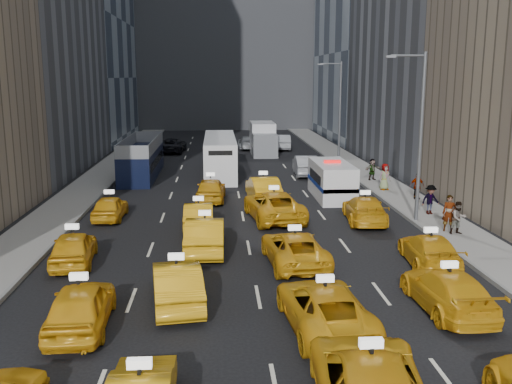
# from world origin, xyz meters

# --- Properties ---
(ground) EXTENTS (160.00, 160.00, 0.00)m
(ground) POSITION_xyz_m (0.00, 0.00, 0.00)
(ground) COLOR black
(ground) RESTS_ON ground
(sidewalk_west) EXTENTS (3.00, 90.00, 0.15)m
(sidewalk_west) POSITION_xyz_m (-10.50, 25.00, 0.07)
(sidewalk_west) COLOR gray
(sidewalk_west) RESTS_ON ground
(sidewalk_east) EXTENTS (3.00, 90.00, 0.15)m
(sidewalk_east) POSITION_xyz_m (10.50, 25.00, 0.07)
(sidewalk_east) COLOR gray
(sidewalk_east) RESTS_ON ground
(curb_west) EXTENTS (0.15, 90.00, 0.18)m
(curb_west) POSITION_xyz_m (-9.05, 25.00, 0.09)
(curb_west) COLOR slate
(curb_west) RESTS_ON ground
(curb_east) EXTENTS (0.15, 90.00, 0.18)m
(curb_east) POSITION_xyz_m (9.05, 25.00, 0.09)
(curb_east) COLOR slate
(curb_east) RESTS_ON ground
(streetlight_near) EXTENTS (2.15, 0.22, 9.00)m
(streetlight_near) POSITION_xyz_m (9.18, 12.00, 4.92)
(streetlight_near) COLOR #595B60
(streetlight_near) RESTS_ON ground
(streetlight_far) EXTENTS (2.15, 0.22, 9.00)m
(streetlight_far) POSITION_xyz_m (9.18, 32.00, 4.92)
(streetlight_far) COLOR #595B60
(streetlight_far) RESTS_ON ground
(taxi_2) EXTENTS (3.18, 5.82, 1.55)m
(taxi_2) POSITION_xyz_m (2.07, -5.34, 0.77)
(taxi_2) COLOR orange
(taxi_2) RESTS_ON ground
(taxi_4) EXTENTS (1.97, 4.48, 1.50)m
(taxi_4) POSITION_xyz_m (-5.71, -0.23, 0.75)
(taxi_4) COLOR orange
(taxi_4) RESTS_ON ground
(taxi_5) EXTENTS (2.18, 4.73, 1.50)m
(taxi_5) POSITION_xyz_m (-2.84, 1.53, 0.75)
(taxi_5) COLOR orange
(taxi_5) RESTS_ON ground
(taxi_6) EXTENTS (2.77, 5.28, 1.42)m
(taxi_6) POSITION_xyz_m (1.89, -0.71, 0.71)
(taxi_6) COLOR orange
(taxi_6) RESTS_ON ground
(taxi_7) EXTENTS (2.10, 4.88, 1.40)m
(taxi_7) POSITION_xyz_m (6.28, 0.37, 0.70)
(taxi_7) COLOR orange
(taxi_7) RESTS_ON ground
(taxi_8) EXTENTS (2.07, 4.29, 1.41)m
(taxi_8) POSITION_xyz_m (-7.47, 6.15, 0.71)
(taxi_8) COLOR orange
(taxi_8) RESTS_ON ground
(taxi_9) EXTENTS (1.75, 4.85, 1.59)m
(taxi_9) POSITION_xyz_m (-1.99, 7.48, 0.80)
(taxi_9) COLOR orange
(taxi_9) RESTS_ON ground
(taxi_10) EXTENTS (2.65, 5.09, 1.37)m
(taxi_10) POSITION_xyz_m (1.79, 5.50, 0.69)
(taxi_10) COLOR orange
(taxi_10) RESTS_ON ground
(taxi_11) EXTENTS (2.27, 4.72, 1.32)m
(taxi_11) POSITION_xyz_m (7.38, 4.94, 0.66)
(taxi_11) COLOR orange
(taxi_11) RESTS_ON ground
(taxi_12) EXTENTS (1.62, 3.91, 1.32)m
(taxi_12) POSITION_xyz_m (-7.35, 13.86, 0.66)
(taxi_12) COLOR orange
(taxi_12) RESTS_ON ground
(taxi_13) EXTENTS (1.52, 4.21, 1.38)m
(taxi_13) POSITION_xyz_m (-2.39, 11.52, 0.69)
(taxi_13) COLOR orange
(taxi_13) RESTS_ON ground
(taxi_14) EXTENTS (3.33, 5.97, 1.58)m
(taxi_14) POSITION_xyz_m (1.68, 13.17, 0.79)
(taxi_14) COLOR orange
(taxi_14) RESTS_ON ground
(taxi_15) EXTENTS (2.46, 5.06, 1.42)m
(taxi_15) POSITION_xyz_m (6.52, 12.25, 0.71)
(taxi_15) COLOR orange
(taxi_15) RESTS_ON ground
(taxi_16) EXTENTS (2.00, 4.49, 1.50)m
(taxi_16) POSITION_xyz_m (-1.83, 18.13, 0.75)
(taxi_16) COLOR orange
(taxi_16) RESTS_ON ground
(taxi_17) EXTENTS (2.06, 4.94, 1.59)m
(taxi_17) POSITION_xyz_m (1.48, 17.93, 0.79)
(taxi_17) COLOR orange
(taxi_17) RESTS_ON ground
(nypd_van) EXTENTS (2.86, 5.96, 2.46)m
(nypd_van) POSITION_xyz_m (5.99, 18.60, 1.12)
(nypd_van) COLOR white
(nypd_van) RESTS_ON ground
(double_decker) EXTENTS (2.39, 10.43, 3.03)m
(double_decker) POSITION_xyz_m (-7.29, 27.44, 1.50)
(double_decker) COLOR black
(double_decker) RESTS_ON ground
(city_bus) EXTENTS (3.32, 11.77, 3.00)m
(city_bus) POSITION_xyz_m (-1.17, 28.34, 1.49)
(city_bus) COLOR white
(city_bus) RESTS_ON ground
(box_truck) EXTENTS (2.70, 6.98, 3.14)m
(box_truck) POSITION_xyz_m (3.25, 39.94, 1.54)
(box_truck) COLOR silver
(box_truck) RESTS_ON ground
(misc_car_0) EXTENTS (1.88, 4.93, 1.60)m
(misc_car_0) POSITION_xyz_m (5.61, 27.24, 0.80)
(misc_car_0) COLOR #9EA0A5
(misc_car_0) RESTS_ON ground
(misc_car_1) EXTENTS (2.89, 5.49, 1.47)m
(misc_car_1) POSITION_xyz_m (-6.01, 41.83, 0.74)
(misc_car_1) COLOR black
(misc_car_1) RESTS_ON ground
(misc_car_2) EXTENTS (2.00, 4.93, 1.43)m
(misc_car_2) POSITION_xyz_m (1.97, 44.12, 0.71)
(misc_car_2) COLOR gray
(misc_car_2) RESTS_ON ground
(misc_car_3) EXTENTS (2.04, 4.53, 1.51)m
(misc_car_3) POSITION_xyz_m (-1.29, 43.47, 0.76)
(misc_car_3) COLOR black
(misc_car_3) RESTS_ON ground
(misc_car_4) EXTENTS (2.05, 4.98, 1.60)m
(misc_car_4) POSITION_xyz_m (5.59, 43.54, 0.80)
(misc_car_4) COLOR #A1A3A8
(misc_car_4) RESTS_ON ground
(pedestrian_0) EXTENTS (0.79, 0.66, 1.84)m
(pedestrian_0) POSITION_xyz_m (10.11, 9.62, 1.07)
(pedestrian_0) COLOR gray
(pedestrian_0) RESTS_ON sidewalk_east
(pedestrian_1) EXTENTS (0.85, 0.55, 1.63)m
(pedestrian_1) POSITION_xyz_m (10.36, 9.06, 0.96)
(pedestrian_1) COLOR gray
(pedestrian_1) RESTS_ON sidewalk_east
(pedestrian_2) EXTENTS (1.15, 0.67, 1.67)m
(pedestrian_2) POSITION_xyz_m (10.51, 13.20, 0.98)
(pedestrian_2) COLOR gray
(pedestrian_2) RESTS_ON sidewalk_east
(pedestrian_3) EXTENTS (1.00, 0.51, 1.66)m
(pedestrian_3) POSITION_xyz_m (11.13, 17.16, 0.98)
(pedestrian_3) COLOR gray
(pedestrian_3) RESTS_ON sidewalk_east
(pedestrian_4) EXTENTS (0.99, 0.77, 1.80)m
(pedestrian_4) POSITION_xyz_m (9.97, 20.25, 1.05)
(pedestrian_4) COLOR gray
(pedestrian_4) RESTS_ON sidewalk_east
(pedestrian_5) EXTENTS (1.52, 0.97, 1.59)m
(pedestrian_5) POSITION_xyz_m (10.15, 24.02, 0.94)
(pedestrian_5) COLOR gray
(pedestrian_5) RESTS_ON sidewalk_east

